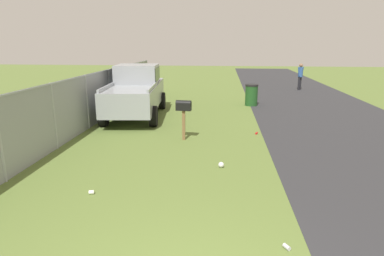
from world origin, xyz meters
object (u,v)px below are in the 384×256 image
at_px(mailbox, 184,109).
at_px(trash_bin, 251,95).
at_px(pickup_truck, 136,90).
at_px(pedestrian, 300,75).

height_order(mailbox, trash_bin, mailbox).
relative_size(mailbox, pickup_truck, 0.25).
distance_m(mailbox, pickup_truck, 4.08).
xyz_separation_m(pickup_truck, pedestrian, (8.44, -8.50, -0.13)).
bearing_deg(mailbox, pickup_truck, 42.77).
distance_m(mailbox, trash_bin, 6.61).
bearing_deg(pedestrian, pickup_truck, -91.68).
bearing_deg(pickup_truck, pedestrian, -50.22).
xyz_separation_m(pickup_truck, trash_bin, (2.75, -4.97, -0.58)).
distance_m(mailbox, pedestrian, 13.25).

